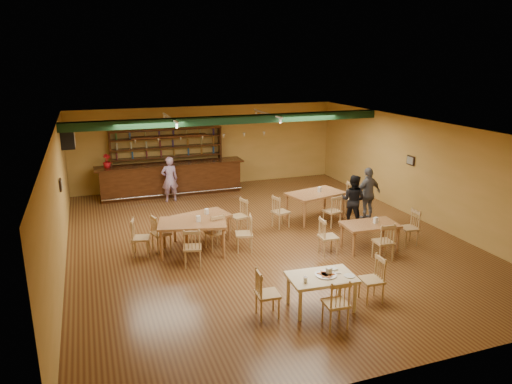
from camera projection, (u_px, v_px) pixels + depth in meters
name	position (u px, v px, depth m)	size (l,w,h in m)	color
floor	(263.00, 239.00, 12.85)	(12.00, 12.00, 0.00)	#542F18
ceiling_beam	(232.00, 120.00, 14.61)	(10.00, 0.30, 0.25)	black
track_rail_left	(170.00, 118.00, 14.55)	(0.05, 2.50, 0.05)	white
track_rail_right	(267.00, 114.00, 15.58)	(0.05, 2.50, 0.05)	white
ac_unit	(68.00, 138.00, 14.46)	(0.34, 0.70, 0.48)	white
picture_left	(60.00, 185.00, 11.68)	(0.04, 0.34, 0.28)	black
picture_right	(411.00, 160.00, 14.45)	(0.04, 0.34, 0.28)	black
bar_counter	(171.00, 179.00, 16.86)	(5.17, 0.85, 1.13)	black
back_bar_hutch	(168.00, 160.00, 17.27)	(4.00, 0.40, 2.28)	black
poinsettia	(107.00, 161.00, 15.95)	(0.27, 0.27, 0.47)	#B71018
dining_table_a	(202.00, 228.00, 12.63)	(1.42, 0.85, 0.71)	brown
dining_table_b	(315.00, 206.00, 14.31)	(1.66, 1.00, 0.83)	brown
dining_table_c	(193.00, 238.00, 11.80)	(1.65, 0.99, 0.82)	brown
dining_table_d	(369.00, 236.00, 12.07)	(1.38, 0.83, 0.69)	brown
near_table	(321.00, 292.00, 9.21)	(1.27, 0.82, 0.68)	beige
pizza_tray	(326.00, 275.00, 9.14)	(0.40, 0.40, 0.01)	silver
parmesan_shaker	(305.00, 280.00, 8.85)	(0.07, 0.07, 0.11)	#EAE5C6
napkin_stack	(332.00, 269.00, 9.38)	(0.20, 0.15, 0.03)	white
pizza_server	(331.00, 273.00, 9.23)	(0.32, 0.09, 0.00)	silver
side_plate	(349.00, 276.00, 9.11)	(0.22, 0.22, 0.01)	white
patron_bar	(170.00, 179.00, 15.99)	(0.56, 0.37, 1.55)	#864BA4
patron_right_a	(353.00, 200.00, 13.75)	(0.72, 0.56, 1.49)	black
patron_right_b	(368.00, 194.00, 14.14)	(0.94, 0.39, 1.61)	slate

